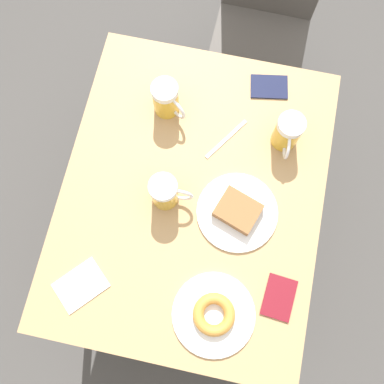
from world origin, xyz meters
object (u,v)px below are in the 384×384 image
(fork, at_px, (226,139))
(passport_far_edge, at_px, (279,298))
(plate_with_cake, at_px, (237,212))
(napkin_folded, at_px, (81,285))
(beer_mug_left, at_px, (166,99))
(beer_mug_center, at_px, (288,133))
(chair, at_px, (265,15))
(beer_mug_right, at_px, (165,192))
(plate_with_donut, at_px, (214,314))
(passport_near_edge, at_px, (269,87))

(fork, distance_m, passport_far_edge, 0.53)
(plate_with_cake, xyz_separation_m, napkin_folded, (-0.42, -0.32, -0.01))
(plate_with_cake, height_order, beer_mug_left, beer_mug_left)
(beer_mug_center, bearing_deg, passport_far_edge, -82.57)
(chair, relative_size, beer_mug_left, 6.25)
(fork, bearing_deg, beer_mug_center, 10.31)
(beer_mug_right, bearing_deg, chair, 77.48)
(beer_mug_center, height_order, fork, beer_mug_center)
(beer_mug_right, xyz_separation_m, napkin_folded, (-0.19, -0.32, -0.07))
(plate_with_donut, bearing_deg, napkin_folded, -179.84)
(beer_mug_left, distance_m, fork, 0.24)
(chair, distance_m, beer_mug_center, 0.71)
(plate_with_cake, bearing_deg, passport_far_edge, -53.53)
(plate_with_donut, relative_size, beer_mug_center, 1.82)
(beer_mug_left, distance_m, beer_mug_center, 0.40)
(napkin_folded, relative_size, passport_far_edge, 1.35)
(plate_with_cake, xyz_separation_m, beer_mug_right, (-0.23, 0.00, 0.05))
(beer_mug_left, xyz_separation_m, passport_near_edge, (0.32, 0.15, -0.07))
(passport_near_edge, bearing_deg, plate_with_donut, -92.90)
(fork, height_order, passport_far_edge, passport_far_edge)
(passport_near_edge, bearing_deg, fork, -116.24)
(plate_with_donut, height_order, passport_near_edge, plate_with_donut)
(plate_with_donut, relative_size, beer_mug_left, 1.82)
(beer_mug_left, height_order, passport_near_edge, beer_mug_left)
(beer_mug_left, bearing_deg, fork, -17.50)
(napkin_folded, height_order, fork, same)
(passport_near_edge, bearing_deg, beer_mug_left, -154.93)
(chair, bearing_deg, passport_near_edge, -82.15)
(chair, height_order, beer_mug_right, beer_mug_right)
(chair, relative_size, napkin_folded, 4.75)
(beer_mug_center, height_order, beer_mug_right, same)
(chair, bearing_deg, plate_with_donut, -88.24)
(beer_mug_left, height_order, beer_mug_center, same)
(chair, relative_size, beer_mug_right, 6.25)
(plate_with_cake, distance_m, beer_mug_left, 0.43)
(chair, bearing_deg, beer_mug_left, -112.84)
(beer_mug_center, relative_size, passport_near_edge, 0.98)
(beer_mug_right, distance_m, passport_near_edge, 0.53)
(beer_mug_center, xyz_separation_m, passport_far_edge, (0.07, -0.50, -0.07))
(beer_mug_left, xyz_separation_m, beer_mug_right, (0.07, -0.30, 0.00))
(chair, bearing_deg, plate_with_cake, -87.25)
(beer_mug_right, relative_size, fork, 0.84)
(chair, distance_m, beer_mug_left, 0.72)
(chair, bearing_deg, fork, -93.49)
(plate_with_donut, relative_size, passport_far_edge, 1.86)
(napkin_folded, bearing_deg, chair, 72.26)
(plate_with_cake, distance_m, fork, 0.25)
(beer_mug_left, relative_size, napkin_folded, 0.76)
(plate_with_cake, relative_size, plate_with_donut, 1.04)
(plate_with_donut, bearing_deg, plate_with_cake, 87.87)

